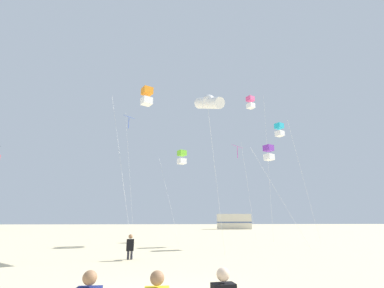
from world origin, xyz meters
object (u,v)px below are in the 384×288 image
kite_diamond_magenta (238,150)px  rv_van_cream (234,222)px  kite_box_rainbow (251,103)px  kite_box_orange (147,96)px  kite_box_cyan (279,130)px  kite_box_violet (269,153)px  kite_tube_white (209,103)px  kite_diamond_blue (129,122)px  kite_flyer_standing (130,246)px  kite_box_lime (182,157)px

kite_diamond_magenta → rv_van_cream: size_ratio=1.37×
kite_box_rainbow → kite_diamond_magenta: (-0.75, 2.68, -3.89)m
kite_box_orange → kite_diamond_magenta: bearing=50.4°
kite_box_rainbow → kite_box_cyan: 3.84m
kite_box_violet → kite_box_orange: size_ratio=0.73×
kite_box_cyan → kite_tube_white: bearing=-137.0°
kite_box_orange → kite_tube_white: kite_box_orange is taller
kite_box_rainbow → kite_box_violet: kite_box_rainbow is taller
kite_diamond_blue → kite_tube_white: (6.54, -10.36, -2.26)m
kite_flyer_standing → kite_tube_white: size_ratio=0.12×
kite_box_lime → kite_box_violet: kite_box_lime is taller
kite_box_violet → kite_box_rainbow: bearing=90.5°
kite_box_rainbow → kite_box_orange: 11.83m
kite_diamond_magenta → kite_box_violet: (0.78, -6.39, -1.81)m
kite_flyer_standing → rv_van_cream: (13.90, 40.52, 0.78)m
kite_box_cyan → kite_tube_white: (-7.07, -6.60, -0.52)m
kite_box_rainbow → kite_box_orange: bearing=-141.1°
kite_box_orange → rv_van_cream: size_ratio=1.51×
kite_diamond_blue → kite_box_lime: 7.45m
kite_box_rainbow → kite_box_violet: size_ratio=1.79×
kite_tube_white → rv_van_cream: size_ratio=1.45×
kite_flyer_standing → kite_diamond_blue: kite_diamond_blue is taller
kite_box_orange → kite_tube_white: 3.98m
kite_box_cyan → kite_box_violet: 4.21m
kite_flyer_standing → kite_box_violet: kite_box_violet is taller
kite_tube_white → kite_box_cyan: bearing=43.0°
kite_diamond_blue → kite_box_lime: size_ratio=1.59×
kite_diamond_magenta → kite_box_violet: size_ratio=1.25×
kite_box_orange → kite_tube_white: bearing=-8.5°
kite_diamond_blue → kite_diamond_magenta: 11.10m
kite_flyer_standing → kite_box_orange: (0.21, 2.32, 8.77)m
kite_box_orange → kite_box_cyan: bearing=28.7°
kite_box_lime → kite_diamond_magenta: size_ratio=0.82×
kite_box_rainbow → kite_box_lime: bearing=-172.9°
kite_box_cyan → kite_box_orange: (-10.96, -6.01, 0.03)m
kite_box_lime → kite_diamond_magenta: kite_diamond_magenta is taller
rv_van_cream → kite_box_violet: bearing=-93.4°
kite_box_violet → kite_diamond_blue: bearing=151.4°
kite_box_lime → rv_van_cream: (11.21, 31.81, -5.48)m
kite_tube_white → rv_van_cream: 40.69m
kite_box_violet → rv_van_cream: kite_box_violet is taller
kite_diamond_magenta → kite_box_lime: bearing=-148.5°
kite_box_cyan → kite_box_orange: size_ratio=1.00×
kite_box_rainbow → kite_box_cyan: size_ratio=1.30×
kite_box_lime → kite_box_orange: (-2.48, -6.39, 2.51)m
kite_diamond_blue → kite_tube_white: kite_diamond_blue is taller
kite_box_cyan → kite_box_rainbow: bearing=150.2°
kite_diamond_magenta → rv_van_cream: kite_diamond_magenta is taller
kite_flyer_standing → kite_box_lime: size_ratio=0.16×
kite_box_violet → kite_box_orange: bearing=-158.7°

